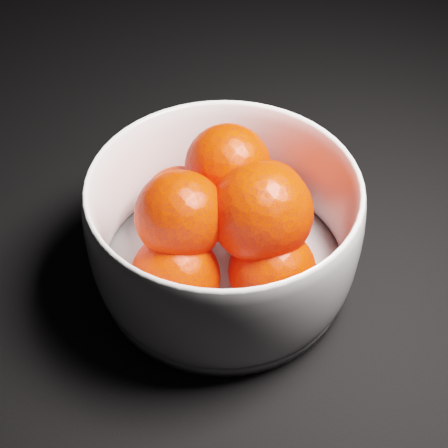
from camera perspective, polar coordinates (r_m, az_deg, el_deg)
name	(u,v)px	position (r m, az deg, el deg)	size (l,w,h in m)	color
bowl	(224,229)	(0.57, 0.00, -0.43)	(0.25, 0.25, 0.12)	silver
orange_pile	(227,219)	(0.56, 0.24, 0.46)	(0.19, 0.19, 0.13)	#F51B00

